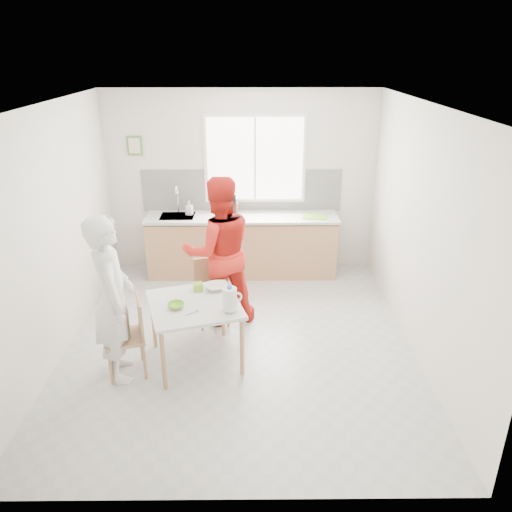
% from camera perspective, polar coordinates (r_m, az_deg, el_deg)
% --- Properties ---
extents(ground, '(4.50, 4.50, 0.00)m').
position_cam_1_polar(ground, '(6.01, -1.89, -9.67)').
color(ground, '#B7B7B2').
rests_on(ground, ground).
extents(room_shell, '(4.50, 4.50, 4.50)m').
position_cam_1_polar(room_shell, '(5.31, -2.12, 5.47)').
color(room_shell, silver).
rests_on(room_shell, ground).
extents(window, '(1.50, 0.06, 1.30)m').
position_cam_1_polar(window, '(7.45, -0.11, 11.00)').
color(window, white).
rests_on(window, room_shell).
extents(backsplash, '(3.00, 0.02, 0.65)m').
position_cam_1_polar(backsplash, '(7.58, -1.64, 7.50)').
color(backsplash, white).
rests_on(backsplash, room_shell).
extents(picture_frame, '(0.22, 0.03, 0.28)m').
position_cam_1_polar(picture_frame, '(7.61, -13.71, 12.15)').
color(picture_frame, '#50883D').
rests_on(picture_frame, room_shell).
extents(kitchen_counter, '(2.84, 0.64, 1.37)m').
position_cam_1_polar(kitchen_counter, '(7.56, -1.64, 1.01)').
color(kitchen_counter, tan).
rests_on(kitchen_counter, ground).
extents(dining_table, '(1.16, 1.16, 0.71)m').
position_cam_1_polar(dining_table, '(5.39, -7.05, -6.05)').
color(dining_table, silver).
rests_on(dining_table, ground).
extents(chair_left, '(0.50, 0.50, 0.86)m').
position_cam_1_polar(chair_left, '(5.42, -14.16, -8.50)').
color(chair_left, tan).
rests_on(chair_left, ground).
extents(chair_far, '(0.47, 0.47, 0.82)m').
position_cam_1_polar(chair_far, '(6.24, -5.23, -3.66)').
color(chair_far, tan).
rests_on(chair_far, ground).
extents(person_white, '(0.60, 0.75, 1.78)m').
position_cam_1_polar(person_white, '(5.22, -16.05, -4.77)').
color(person_white, white).
rests_on(person_white, ground).
extents(person_red, '(1.07, 0.94, 1.86)m').
position_cam_1_polar(person_red, '(6.08, -4.24, 0.54)').
color(person_red, red).
rests_on(person_red, ground).
extents(bowl_green, '(0.22, 0.22, 0.05)m').
position_cam_1_polar(bowl_green, '(5.27, -9.14, -5.62)').
color(bowl_green, '#7ACD2F').
rests_on(bowl_green, dining_table).
extents(bowl_white, '(0.30, 0.30, 0.06)m').
position_cam_1_polar(bowl_white, '(5.61, -4.58, -3.53)').
color(bowl_white, white).
rests_on(bowl_white, dining_table).
extents(milk_jug, '(0.21, 0.15, 0.26)m').
position_cam_1_polar(milk_jug, '(5.11, -2.98, -4.90)').
color(milk_jug, white).
rests_on(milk_jug, dining_table).
extents(green_box, '(0.12, 0.12, 0.09)m').
position_cam_1_polar(green_box, '(5.60, -6.65, -3.52)').
color(green_box, '#80B72A').
rests_on(green_box, dining_table).
extents(spoon, '(0.13, 0.11, 0.01)m').
position_cam_1_polar(spoon, '(5.15, -7.50, -6.48)').
color(spoon, '#A5A5AA').
rests_on(spoon, dining_table).
extents(cutting_board, '(0.38, 0.30, 0.01)m').
position_cam_1_polar(cutting_board, '(7.38, 6.74, 4.49)').
color(cutting_board, '#75C22C').
rests_on(cutting_board, kitchen_counter).
extents(wine_bottle_a, '(0.07, 0.07, 0.32)m').
position_cam_1_polar(wine_bottle_a, '(7.49, -2.94, 6.13)').
color(wine_bottle_a, black).
rests_on(wine_bottle_a, kitchen_counter).
extents(wine_bottle_b, '(0.07, 0.07, 0.30)m').
position_cam_1_polar(wine_bottle_b, '(7.45, -2.52, 5.98)').
color(wine_bottle_b, black).
rests_on(wine_bottle_b, kitchen_counter).
extents(jar_amber, '(0.06, 0.06, 0.16)m').
position_cam_1_polar(jar_amber, '(7.48, -2.27, 5.49)').
color(jar_amber, brown).
rests_on(jar_amber, kitchen_counter).
extents(soap_bottle, '(0.11, 0.11, 0.21)m').
position_cam_1_polar(soap_bottle, '(7.48, -7.64, 5.48)').
color(soap_bottle, '#999999').
rests_on(soap_bottle, kitchen_counter).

